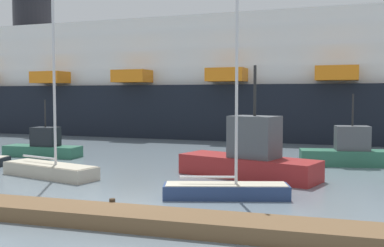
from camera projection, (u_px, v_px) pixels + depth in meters
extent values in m
plane|color=slate|center=(137.00, 202.00, 20.34)|extent=(600.00, 600.00, 0.00)
cube|color=brown|center=(100.00, 215.00, 17.03)|extent=(26.93, 1.91, 0.58)
cylinder|color=#423323|center=(112.00, 207.00, 18.03)|extent=(0.24, 0.24, 0.69)
cube|color=navy|center=(226.00, 191.00, 21.10)|extent=(5.95, 2.84, 0.65)
cube|color=beige|center=(226.00, 184.00, 21.08)|extent=(5.70, 2.68, 0.04)
cylinder|color=silver|center=(237.00, 74.00, 20.75)|extent=(0.14, 0.14, 10.25)
cylinder|color=silver|center=(208.00, 177.00, 21.07)|extent=(2.55, 0.80, 0.11)
cube|color=#BCB29E|center=(50.00, 171.00, 26.56)|extent=(6.62, 3.41, 0.74)
cube|color=beige|center=(50.00, 164.00, 26.54)|extent=(6.34, 3.21, 0.04)
cylinder|color=silver|center=(54.00, 63.00, 25.89)|extent=(0.15, 0.15, 11.72)
cylinder|color=silver|center=(39.00, 157.00, 27.01)|extent=(2.80, 0.91, 0.12)
cube|color=#2D6B51|center=(347.00, 158.00, 30.82)|extent=(6.39, 2.68, 1.06)
cube|color=#4C5156|center=(352.00, 138.00, 30.69)|extent=(2.37, 1.65, 1.65)
cylinder|color=#262626|center=(353.00, 110.00, 30.57)|extent=(0.12, 0.12, 2.17)
cube|color=#2D6B51|center=(43.00, 151.00, 35.25)|extent=(6.07, 1.84, 0.85)
cube|color=#1E2328|center=(46.00, 137.00, 35.09)|extent=(1.94, 1.38, 1.46)
cylinder|color=#262626|center=(45.00, 113.00, 34.98)|extent=(0.12, 0.12, 2.12)
cube|color=maroon|center=(248.00, 167.00, 26.42)|extent=(8.60, 5.06, 1.19)
cube|color=#4C5156|center=(254.00, 137.00, 26.07)|extent=(3.11, 2.65, 2.40)
cylinder|color=#262626|center=(255.00, 91.00, 25.90)|extent=(0.16, 0.16, 2.89)
cube|color=black|center=(161.00, 110.00, 57.18)|extent=(107.22, 20.58, 5.86)
cube|color=white|center=(161.00, 79.00, 56.93)|extent=(98.61, 18.34, 1.92)
cube|color=white|center=(161.00, 63.00, 56.81)|extent=(92.70, 17.24, 1.92)
cube|color=white|center=(161.00, 48.00, 56.69)|extent=(86.78, 16.14, 1.92)
cube|color=white|center=(161.00, 32.00, 56.57)|extent=(80.86, 15.04, 1.92)
cube|color=orange|center=(51.00, 77.00, 53.20)|extent=(3.99, 3.18, 1.34)
cube|color=orange|center=(133.00, 76.00, 49.64)|extent=(3.99, 3.18, 1.34)
cube|color=orange|center=(227.00, 75.00, 46.07)|extent=(3.99, 3.18, 1.34)
cube|color=orange|center=(337.00, 73.00, 42.51)|extent=(3.99, 3.18, 1.34)
cylinder|color=black|center=(33.00, 12.00, 62.75)|extent=(5.37, 5.37, 5.33)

